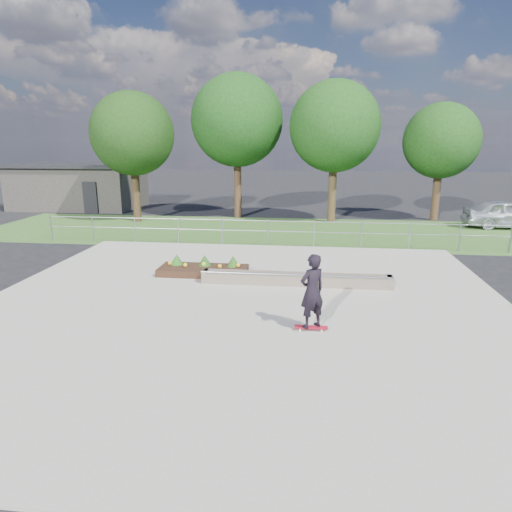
{
  "coord_description": "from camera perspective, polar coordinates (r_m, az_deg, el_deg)",
  "views": [
    {
      "loc": [
        1.79,
        -11.87,
        4.52
      ],
      "look_at": [
        0.2,
        1.5,
        1.1
      ],
      "focal_mm": 32.0,
      "sensor_mm": 36.0,
      "label": 1
    }
  ],
  "objects": [
    {
      "name": "ground",
      "position": [
        12.83,
        -1.69,
        -6.39
      ],
      "size": [
        120.0,
        120.0,
        0.0
      ],
      "primitive_type": "plane",
      "color": "black",
      "rests_on": "ground"
    },
    {
      "name": "grass_verge",
      "position": [
        23.38,
        2.27,
        3.12
      ],
      "size": [
        30.0,
        8.0,
        0.02
      ],
      "primitive_type": "cube",
      "color": "#305421",
      "rests_on": "ground"
    },
    {
      "name": "concrete_slab",
      "position": [
        12.82,
        -1.69,
        -6.26
      ],
      "size": [
        15.0,
        15.0,
        0.06
      ],
      "primitive_type": "cube",
      "color": "gray",
      "rests_on": "ground"
    },
    {
      "name": "fence",
      "position": [
        19.81,
        1.48,
        3.34
      ],
      "size": [
        20.06,
        0.06,
        1.2
      ],
      "color": "#919499",
      "rests_on": "ground"
    },
    {
      "name": "building",
      "position": [
        33.92,
        -21.22,
        8.22
      ],
      "size": [
        8.4,
        5.4,
        3.0
      ],
      "color": "#2D2B28",
      "rests_on": "ground"
    },
    {
      "name": "tree_far_left",
      "position": [
        26.73,
        -15.2,
        14.5
      ],
      "size": [
        4.55,
        4.55,
        7.15
      ],
      "color": "black",
      "rests_on": "ground"
    },
    {
      "name": "tree_mid_left",
      "position": [
        27.23,
        -2.39,
        16.54
      ],
      "size": [
        5.25,
        5.25,
        8.25
      ],
      "color": "#301E13",
      "rests_on": "ground"
    },
    {
      "name": "tree_mid_right",
      "position": [
        25.91,
        9.82,
        15.63
      ],
      "size": [
        4.9,
        4.9,
        7.7
      ],
      "color": "#332414",
      "rests_on": "ground"
    },
    {
      "name": "tree_far_right",
      "position": [
        28.3,
        22.15,
        13.16
      ],
      "size": [
        4.2,
        4.2,
        6.6
      ],
      "color": "#302013",
      "rests_on": "ground"
    },
    {
      "name": "grind_ledge",
      "position": [
        14.48,
        4.94,
        -2.9
      ],
      "size": [
        6.0,
        0.44,
        0.43
      ],
      "color": "brown",
      "rests_on": "concrete_slab"
    },
    {
      "name": "planter_bed",
      "position": [
        15.78,
        -6.57,
        -1.56
      ],
      "size": [
        3.0,
        1.2,
        0.61
      ],
      "color": "black",
      "rests_on": "concrete_slab"
    },
    {
      "name": "skateboarder",
      "position": [
        10.92,
        7.03,
        -4.41
      ],
      "size": [
        0.8,
        0.74,
        1.9
      ],
      "color": "silver",
      "rests_on": "concrete_slab"
    },
    {
      "name": "parked_car",
      "position": [
        27.48,
        28.99,
        4.59
      ],
      "size": [
        4.45,
        1.88,
        1.5
      ],
      "primitive_type": "imported",
      "rotation": [
        0.0,
        0.0,
        1.55
      ],
      "color": "#B4B9BE",
      "rests_on": "ground"
    }
  ]
}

